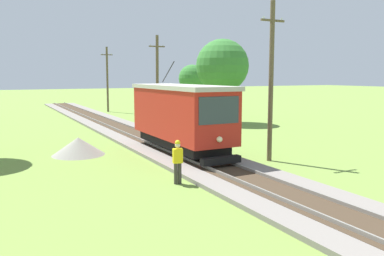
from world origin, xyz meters
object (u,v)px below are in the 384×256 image
(utility_pole_near_tram, at_px, (271,81))
(utility_pole_mid, at_px, (157,81))
(tree_left_far, at_px, (222,66))
(track_worker, at_px, (178,160))
(utility_pole_far, at_px, (107,79))
(gravel_pile, at_px, (78,146))
(red_tram, at_px, (181,115))
(tree_right_far, at_px, (192,78))

(utility_pole_near_tram, relative_size, utility_pole_mid, 1.04)
(tree_left_far, bearing_deg, track_worker, -126.80)
(utility_pole_far, height_order, gravel_pile, utility_pole_far)
(utility_pole_far, relative_size, track_worker, 4.31)
(tree_left_far, bearing_deg, gravel_pile, -149.31)
(gravel_pile, height_order, tree_left_far, tree_left_far)
(tree_left_far, bearing_deg, utility_pole_near_tram, -113.14)
(red_tram, bearing_deg, tree_left_far, 49.39)
(utility_pole_near_tram, bearing_deg, utility_pole_mid, 90.00)
(tree_right_far, bearing_deg, track_worker, -118.58)
(utility_pole_mid, height_order, utility_pole_far, utility_pole_far)
(tree_left_far, bearing_deg, red_tram, -130.61)
(utility_pole_mid, bearing_deg, gravel_pile, -133.23)
(red_tram, distance_m, utility_pole_near_tram, 5.15)
(utility_pole_mid, bearing_deg, utility_pole_near_tram, -90.00)
(gravel_pile, xyz_separation_m, tree_left_far, (14.63, 8.68, 4.71))
(gravel_pile, distance_m, tree_right_far, 26.22)
(red_tram, height_order, gravel_pile, red_tram)
(utility_pole_mid, bearing_deg, tree_left_far, -2.07)
(red_tram, relative_size, utility_pole_far, 1.11)
(red_tram, xyz_separation_m, utility_pole_near_tram, (3.36, -3.42, 1.88))
(utility_pole_far, bearing_deg, red_tram, -97.10)
(red_tram, bearing_deg, utility_pole_mid, 73.62)
(utility_pole_near_tram, xyz_separation_m, tree_right_far, (8.81, 25.45, -0.08))
(utility_pole_near_tram, height_order, track_worker, utility_pole_near_tram)
(track_worker, xyz_separation_m, tree_left_far, (12.26, 16.38, 4.22))
(gravel_pile, distance_m, tree_left_far, 17.66)
(utility_pole_mid, xyz_separation_m, gravel_pile, (-8.37, -8.91, -3.43))
(utility_pole_mid, relative_size, utility_pole_far, 0.99)
(utility_pole_near_tram, bearing_deg, utility_pole_far, 90.00)
(gravel_pile, height_order, track_worker, track_worker)
(red_tram, xyz_separation_m, tree_left_far, (9.62, 11.22, 3.01))
(tree_left_far, relative_size, tree_right_far, 1.35)
(utility_pole_near_tram, height_order, utility_pole_far, utility_pole_near_tram)
(red_tram, bearing_deg, gravel_pile, 153.15)
(tree_right_far, bearing_deg, tree_left_far, -103.31)
(gravel_pile, bearing_deg, red_tram, -26.85)
(red_tram, relative_size, tree_left_far, 1.12)
(utility_pole_mid, relative_size, track_worker, 4.28)
(utility_pole_near_tram, xyz_separation_m, gravel_pile, (-8.37, 5.95, -3.58))
(gravel_pile, bearing_deg, utility_pole_far, 71.12)
(utility_pole_far, distance_m, tree_left_far, 17.04)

